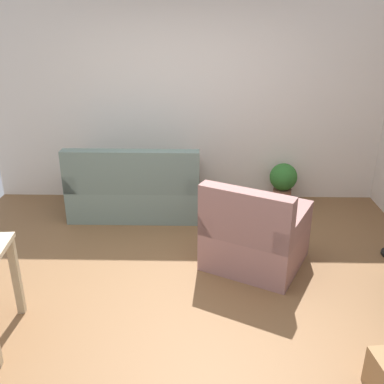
% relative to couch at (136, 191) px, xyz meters
% --- Properties ---
extents(ground_plane, '(5.20, 4.40, 0.02)m').
position_rel_couch_xyz_m(ground_plane, '(0.64, -1.59, -0.32)').
color(ground_plane, brown).
extents(wall_rear, '(5.20, 0.10, 2.70)m').
position_rel_couch_xyz_m(wall_rear, '(0.64, 0.61, 1.04)').
color(wall_rear, silver).
rests_on(wall_rear, ground_plane).
extents(couch, '(1.60, 0.84, 0.92)m').
position_rel_couch_xyz_m(couch, '(0.00, 0.00, 0.00)').
color(couch, slate).
rests_on(couch, ground_plane).
extents(potted_plant, '(0.36, 0.36, 0.57)m').
position_rel_couch_xyz_m(potted_plant, '(1.91, 0.31, 0.02)').
color(potted_plant, brown).
rests_on(potted_plant, ground_plane).
extents(armchair, '(1.18, 1.16, 0.92)m').
position_rel_couch_xyz_m(armchair, '(1.36, -1.21, 0.01)').
color(armchair, '#996B66').
rests_on(armchair, ground_plane).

